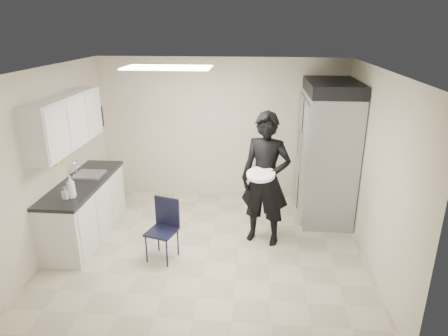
# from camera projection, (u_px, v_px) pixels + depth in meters

# --- Properties ---
(floor) EXTENTS (4.50, 4.50, 0.00)m
(floor) POSITION_uv_depth(u_px,v_px,m) (209.00, 247.00, 5.96)
(floor) COLOR #B7AB8F
(floor) RESTS_ON ground
(ceiling) EXTENTS (4.50, 4.50, 0.00)m
(ceiling) POSITION_uv_depth(u_px,v_px,m) (207.00, 69.00, 5.07)
(ceiling) COLOR white
(ceiling) RESTS_ON back_wall
(back_wall) EXTENTS (4.50, 0.00, 4.50)m
(back_wall) POSITION_uv_depth(u_px,v_px,m) (221.00, 129.00, 7.39)
(back_wall) COLOR beige
(back_wall) RESTS_ON floor
(left_wall) EXTENTS (0.00, 4.00, 4.00)m
(left_wall) POSITION_uv_depth(u_px,v_px,m) (52.00, 161.00, 5.70)
(left_wall) COLOR beige
(left_wall) RESTS_ON floor
(right_wall) EXTENTS (0.00, 4.00, 4.00)m
(right_wall) POSITION_uv_depth(u_px,v_px,m) (375.00, 170.00, 5.34)
(right_wall) COLOR beige
(right_wall) RESTS_ON floor
(ceiling_panel) EXTENTS (1.20, 0.60, 0.02)m
(ceiling_panel) POSITION_uv_depth(u_px,v_px,m) (167.00, 68.00, 5.51)
(ceiling_panel) COLOR white
(ceiling_panel) RESTS_ON ceiling
(lower_counter) EXTENTS (0.60, 1.90, 0.86)m
(lower_counter) POSITION_uv_depth(u_px,v_px,m) (85.00, 210.00, 6.16)
(lower_counter) COLOR silver
(lower_counter) RESTS_ON floor
(countertop) EXTENTS (0.64, 1.95, 0.05)m
(countertop) POSITION_uv_depth(u_px,v_px,m) (82.00, 183.00, 6.00)
(countertop) COLOR black
(countertop) RESTS_ON lower_counter
(sink) EXTENTS (0.42, 0.40, 0.14)m
(sink) POSITION_uv_depth(u_px,v_px,m) (90.00, 178.00, 6.24)
(sink) COLOR gray
(sink) RESTS_ON countertop
(faucet) EXTENTS (0.02, 0.02, 0.24)m
(faucet) POSITION_uv_depth(u_px,v_px,m) (76.00, 169.00, 6.20)
(faucet) COLOR silver
(faucet) RESTS_ON countertop
(upper_cabinets) EXTENTS (0.35, 1.80, 0.75)m
(upper_cabinets) POSITION_uv_depth(u_px,v_px,m) (65.00, 122.00, 5.69)
(upper_cabinets) COLOR silver
(upper_cabinets) RESTS_ON left_wall
(towel_dispenser) EXTENTS (0.22, 0.30, 0.35)m
(towel_dispenser) POSITION_uv_depth(u_px,v_px,m) (94.00, 118.00, 6.84)
(towel_dispenser) COLOR black
(towel_dispenser) RESTS_ON left_wall
(notice_sticker_left) EXTENTS (0.00, 0.12, 0.07)m
(notice_sticker_left) POSITION_uv_depth(u_px,v_px,m) (57.00, 164.00, 5.82)
(notice_sticker_left) COLOR yellow
(notice_sticker_left) RESTS_ON left_wall
(notice_sticker_right) EXTENTS (0.00, 0.12, 0.07)m
(notice_sticker_right) POSITION_uv_depth(u_px,v_px,m) (63.00, 162.00, 6.02)
(notice_sticker_right) COLOR yellow
(notice_sticker_right) RESTS_ON left_wall
(commercial_fridge) EXTENTS (0.80, 1.35, 2.10)m
(commercial_fridge) POSITION_uv_depth(u_px,v_px,m) (327.00, 157.00, 6.65)
(commercial_fridge) COLOR gray
(commercial_fridge) RESTS_ON floor
(fridge_compressor) EXTENTS (0.80, 1.35, 0.20)m
(fridge_compressor) POSITION_uv_depth(u_px,v_px,m) (333.00, 87.00, 6.26)
(fridge_compressor) COLOR black
(fridge_compressor) RESTS_ON commercial_fridge
(folding_chair) EXTENTS (0.47, 0.47, 0.85)m
(folding_chair) POSITION_uv_depth(u_px,v_px,m) (162.00, 232.00, 5.52)
(folding_chair) COLOR black
(folding_chair) RESTS_ON floor
(man_tuxedo) EXTENTS (0.84, 0.68, 2.00)m
(man_tuxedo) POSITION_uv_depth(u_px,v_px,m) (266.00, 180.00, 5.82)
(man_tuxedo) COLOR black
(man_tuxedo) RESTS_ON floor
(bucket_lid) EXTENTS (0.50, 0.50, 0.05)m
(bucket_lid) POSITION_uv_depth(u_px,v_px,m) (261.00, 175.00, 5.55)
(bucket_lid) COLOR silver
(bucket_lid) RESTS_ON man_tuxedo
(soap_bottle_a) EXTENTS (0.17, 0.17, 0.32)m
(soap_bottle_a) POSITION_uv_depth(u_px,v_px,m) (71.00, 187.00, 5.38)
(soap_bottle_a) COLOR white
(soap_bottle_a) RESTS_ON countertop
(soap_bottle_b) EXTENTS (0.09, 0.10, 0.18)m
(soap_bottle_b) POSITION_uv_depth(u_px,v_px,m) (66.00, 193.00, 5.37)
(soap_bottle_b) COLOR #A1A1AC
(soap_bottle_b) RESTS_ON countertop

